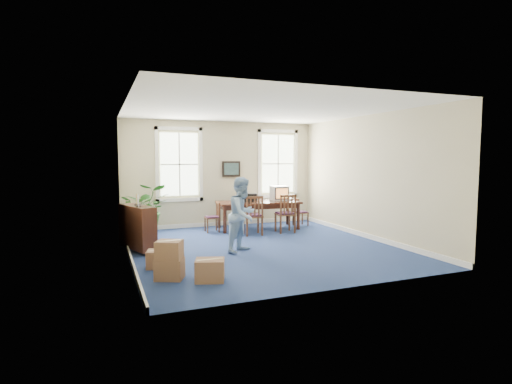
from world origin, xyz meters
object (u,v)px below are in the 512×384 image
object	(u,v)px
conference_table	(258,215)
man	(243,215)
chair_near_left	(253,215)
cardboard_boxes	(179,257)
potted_plant	(147,209)
crt_tv	(279,193)
credenza	(138,230)

from	to	relation	value
conference_table	man	size ratio (longest dim) A/B	1.43
chair_near_left	cardboard_boxes	size ratio (longest dim) A/B	0.87
potted_plant	man	bearing A→B (deg)	-57.70
man	potted_plant	bearing A→B (deg)	84.95
chair_near_left	potted_plant	xyz separation A→B (m)	(-2.67, 1.09, 0.16)
crt_tv	cardboard_boxes	world-z (taller)	crt_tv
crt_tv	conference_table	bearing A→B (deg)	-171.88
crt_tv	chair_near_left	size ratio (longest dim) A/B	0.48
man	credenza	distance (m)	2.40
crt_tv	man	bearing A→B (deg)	-125.28
conference_table	crt_tv	size ratio (longest dim) A/B	4.62
crt_tv	man	size ratio (longest dim) A/B	0.31
potted_plant	cardboard_boxes	distance (m)	4.20
credenza	crt_tv	bearing A→B (deg)	1.53
chair_near_left	potted_plant	world-z (taller)	potted_plant
credenza	potted_plant	distance (m)	1.96
crt_tv	cardboard_boxes	distance (m)	5.52
crt_tv	cardboard_boxes	bearing A→B (deg)	-129.98
crt_tv	man	xyz separation A→B (m)	(-2.09, -2.58, -0.20)
crt_tv	chair_near_left	xyz separation A→B (m)	(-1.20, -0.87, -0.49)
chair_near_left	potted_plant	size ratio (longest dim) A/B	0.77
crt_tv	chair_near_left	distance (m)	1.56
crt_tv	man	distance (m)	3.33
chair_near_left	man	world-z (taller)	man
credenza	cardboard_boxes	bearing A→B (deg)	-97.50
crt_tv	potted_plant	bearing A→B (deg)	-179.59
conference_table	crt_tv	world-z (taller)	crt_tv
man	credenza	bearing A→B (deg)	120.26
conference_table	potted_plant	xyz separation A→B (m)	(-3.16, 0.28, 0.30)
chair_near_left	cardboard_boxes	distance (m)	4.04
conference_table	man	bearing A→B (deg)	-113.11
potted_plant	cardboard_boxes	world-z (taller)	potted_plant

